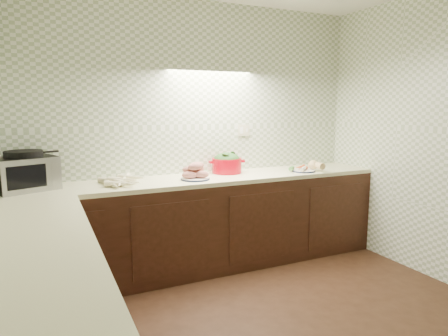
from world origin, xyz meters
name	(u,v)px	position (x,y,z in m)	size (l,w,h in m)	color
room	(302,97)	(0.00, 0.00, 1.63)	(3.60, 3.60, 2.60)	black
counter	(163,263)	(-0.68, 0.68, 0.45)	(3.60, 3.60, 0.90)	black
toaster_oven	(25,172)	(-1.56, 1.58, 1.05)	(0.54, 0.48, 0.32)	black
parsnip_pile	(121,181)	(-0.82, 1.47, 0.93)	(0.51, 0.38, 0.07)	beige
sweet_potato_plate	(195,173)	(-0.14, 1.44, 0.96)	(0.27, 0.27, 0.16)	#111939
onion_bowl	(195,172)	(-0.08, 1.62, 0.94)	(0.14, 0.14, 0.10)	black
dutch_oven	(227,163)	(0.28, 1.64, 1.00)	(0.38, 0.35, 0.21)	#B90516
veg_plate	(307,167)	(1.09, 1.38, 0.94)	(0.36, 0.25, 0.11)	#111939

